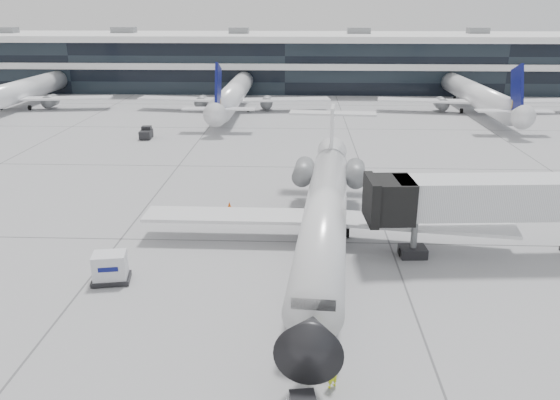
{
  "coord_description": "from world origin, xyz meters",
  "views": [
    {
      "loc": [
        3.45,
        -37.0,
        16.39
      ],
      "look_at": [
        1.86,
        1.91,
        2.6
      ],
      "focal_mm": 35.0,
      "sensor_mm": 36.0,
      "label": 1
    }
  ],
  "objects_px": {
    "regional_jet": "(325,209)",
    "ramp_worker": "(332,372)",
    "jet_bridge": "(514,198)",
    "cargo_uld": "(110,268)"
  },
  "relations": [
    {
      "from": "regional_jet",
      "to": "ramp_worker",
      "type": "xyz_separation_m",
      "value": [
        -0.25,
        -16.17,
        -1.85
      ]
    },
    {
      "from": "jet_bridge",
      "to": "ramp_worker",
      "type": "xyz_separation_m",
      "value": [
        -12.86,
        -14.58,
        -3.45
      ]
    },
    {
      "from": "ramp_worker",
      "to": "jet_bridge",
      "type": "bearing_deg",
      "value": -168.39
    },
    {
      "from": "regional_jet",
      "to": "ramp_worker",
      "type": "relative_size",
      "value": 21.02
    },
    {
      "from": "jet_bridge",
      "to": "ramp_worker",
      "type": "distance_m",
      "value": 19.74
    },
    {
      "from": "jet_bridge",
      "to": "cargo_uld",
      "type": "height_order",
      "value": "jet_bridge"
    },
    {
      "from": "regional_jet",
      "to": "cargo_uld",
      "type": "xyz_separation_m",
      "value": [
        -13.68,
        -6.57,
        -1.7
      ]
    },
    {
      "from": "regional_jet",
      "to": "cargo_uld",
      "type": "relative_size",
      "value": 13.03
    },
    {
      "from": "ramp_worker",
      "to": "cargo_uld",
      "type": "bearing_deg",
      "value": -72.54
    },
    {
      "from": "regional_jet",
      "to": "ramp_worker",
      "type": "bearing_deg",
      "value": -86.39
    }
  ]
}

